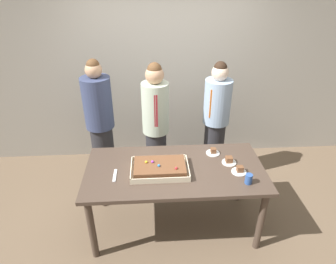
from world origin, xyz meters
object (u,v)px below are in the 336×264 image
(drink_cup_nearest, at_px, (249,179))
(cake_server_utensil, at_px, (115,175))
(person_green_shirt_behind, at_px, (156,126))
(plated_slice_far_left, at_px, (229,161))
(person_serving_front, at_px, (216,122))
(person_striped_tie_right, at_px, (100,123))
(plated_slice_near_left, at_px, (213,152))
(sheet_cake, at_px, (160,168))
(party_table, at_px, (175,176))
(plated_slice_near_right, at_px, (239,170))

(drink_cup_nearest, xyz_separation_m, cake_server_utensil, (-1.29, 0.19, -0.05))
(person_green_shirt_behind, bearing_deg, plated_slice_far_left, 45.70)
(person_serving_front, xyz_separation_m, person_striped_tie_right, (-1.48, 0.05, 0.01))
(person_striped_tie_right, bearing_deg, cake_server_utensil, -21.69)
(plated_slice_far_left, relative_size, person_serving_front, 0.09)
(drink_cup_nearest, relative_size, person_striped_tie_right, 0.06)
(plated_slice_near_left, bearing_deg, sheet_cake, -154.50)
(sheet_cake, height_order, cake_server_utensil, sheet_cake)
(drink_cup_nearest, xyz_separation_m, person_green_shirt_behind, (-0.86, 1.05, 0.04))
(plated_slice_far_left, distance_m, person_striped_tie_right, 1.70)
(drink_cup_nearest, relative_size, person_serving_front, 0.06)
(sheet_cake, height_order, plated_slice_near_left, sheet_cake)
(plated_slice_far_left, xyz_separation_m, drink_cup_nearest, (0.10, -0.34, 0.03))
(plated_slice_far_left, height_order, person_green_shirt_behind, person_green_shirt_behind)
(party_table, height_order, drink_cup_nearest, drink_cup_nearest)
(plated_slice_near_right, xyz_separation_m, cake_server_utensil, (-1.25, 0.02, -0.02))
(plated_slice_near_right, relative_size, person_striped_tie_right, 0.09)
(cake_server_utensil, bearing_deg, person_striped_tie_right, 105.24)
(plated_slice_far_left, distance_m, person_serving_front, 0.82)
(sheet_cake, xyz_separation_m, person_green_shirt_behind, (-0.02, 0.81, 0.05))
(plated_slice_far_left, bearing_deg, plated_slice_near_right, -69.25)
(sheet_cake, relative_size, person_serving_front, 0.35)
(sheet_cake, xyz_separation_m, person_striped_tie_right, (-0.72, 0.96, 0.04))
(cake_server_utensil, bearing_deg, drink_cup_nearest, -8.57)
(plated_slice_near_left, bearing_deg, plated_slice_far_left, -54.44)
(sheet_cake, distance_m, cake_server_utensil, 0.45)
(plated_slice_near_right, bearing_deg, person_green_shirt_behind, 133.13)
(cake_server_utensil, distance_m, person_green_shirt_behind, 0.96)
(sheet_cake, bearing_deg, plated_slice_far_left, 7.89)
(drink_cup_nearest, bearing_deg, plated_slice_near_left, 113.91)
(sheet_cake, height_order, plated_slice_near_right, sheet_cake)
(plated_slice_far_left, relative_size, person_striped_tie_right, 0.09)
(drink_cup_nearest, bearing_deg, person_serving_front, 93.96)
(plated_slice_near_left, xyz_separation_m, plated_slice_far_left, (0.13, -0.19, 0.00))
(sheet_cake, bearing_deg, cake_server_utensil, -173.85)
(sheet_cake, xyz_separation_m, plated_slice_near_right, (0.80, -0.07, -0.02))
(party_table, bearing_deg, cake_server_utensil, -172.31)
(party_table, height_order, person_green_shirt_behind, person_green_shirt_behind)
(party_table, height_order, plated_slice_far_left, plated_slice_far_left)
(sheet_cake, bearing_deg, person_striped_tie_right, 126.92)
(sheet_cake, relative_size, plated_slice_near_right, 3.89)
(sheet_cake, distance_m, person_green_shirt_behind, 0.81)
(plated_slice_near_right, xyz_separation_m, person_striped_tie_right, (-1.53, 1.03, 0.06))
(party_table, relative_size, person_striped_tie_right, 1.09)
(cake_server_utensil, bearing_deg, sheet_cake, 6.15)
(person_striped_tie_right, bearing_deg, plated_slice_near_right, 18.98)
(person_green_shirt_behind, bearing_deg, drink_cup_nearest, 37.97)
(party_table, xyz_separation_m, sheet_cake, (-0.16, -0.03, 0.13))
(plated_slice_far_left, xyz_separation_m, cake_server_utensil, (-1.19, -0.15, -0.02))
(cake_server_utensil, distance_m, person_striped_tie_right, 1.05)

